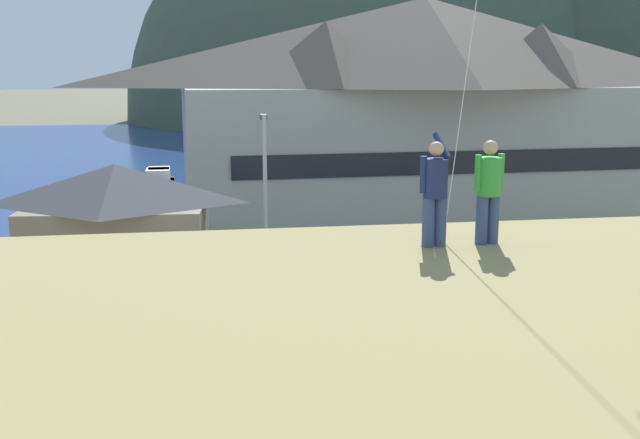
# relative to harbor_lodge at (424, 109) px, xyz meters

# --- Properties ---
(ground_plane) EXTENTS (600.00, 600.00, 0.00)m
(ground_plane) POSITION_rel_harbor_lodge_xyz_m (-6.19, -21.19, -6.50)
(ground_plane) COLOR #66604C
(parking_lot_pad) EXTENTS (40.00, 20.00, 0.10)m
(parking_lot_pad) POSITION_rel_harbor_lodge_xyz_m (-6.19, -16.19, -6.45)
(parking_lot_pad) COLOR gray
(parking_lot_pad) RESTS_ON ground
(bay_water) EXTENTS (360.00, 84.00, 0.03)m
(bay_water) POSITION_rel_harbor_lodge_xyz_m (-6.19, 38.81, -6.48)
(bay_water) COLOR navy
(bay_water) RESTS_ON ground
(far_hill_west_ridge) EXTENTS (80.51, 66.40, 80.69)m
(far_hill_west_ridge) POSITION_rel_harbor_lodge_xyz_m (16.72, 88.18, -6.50)
(far_hill_west_ridge) COLOR #42513D
(far_hill_west_ridge) RESTS_ON ground
(far_hill_east_peak) EXTENTS (82.38, 66.75, 69.72)m
(far_hill_east_peak) POSITION_rel_harbor_lodge_xyz_m (61.92, 90.36, -6.50)
(far_hill_east_peak) COLOR #3D4C38
(far_hill_east_peak) RESTS_ON ground
(harbor_lodge) EXTENTS (27.02, 12.13, 12.22)m
(harbor_lodge) POSITION_rel_harbor_lodge_xyz_m (0.00, 0.00, 0.00)
(harbor_lodge) COLOR #999E99
(harbor_lodge) RESTS_ON ground
(storage_shed_near_lot) EXTENTS (6.90, 4.96, 5.39)m
(storage_shed_near_lot) POSITION_rel_harbor_lodge_xyz_m (-14.70, -12.48, -3.71)
(storage_shed_near_lot) COLOR #756B5B
(storage_shed_near_lot) RESTS_ON ground
(storage_shed_waterside) EXTENTS (6.46, 6.07, 4.86)m
(storage_shed_waterside) POSITION_rel_harbor_lodge_xyz_m (-3.55, 1.10, -3.97)
(storage_shed_waterside) COLOR #338475
(storage_shed_waterside) RESTS_ON ground
(wharf_dock) EXTENTS (3.20, 12.81, 0.70)m
(wharf_dock) POSITION_rel_harbor_lodge_xyz_m (-11.22, 12.54, -6.15)
(wharf_dock) COLOR #70604C
(wharf_dock) RESTS_ON ground
(moored_boat_wharfside) EXTENTS (2.23, 6.60, 2.16)m
(moored_boat_wharfside) POSITION_rel_harbor_lodge_xyz_m (-14.60, 11.25, -5.77)
(moored_boat_wharfside) COLOR #23564C
(moored_boat_wharfside) RESTS_ON ground
(moored_boat_outer_mooring) EXTENTS (3.58, 8.65, 2.16)m
(moored_boat_outer_mooring) POSITION_rel_harbor_lodge_xyz_m (-7.49, 12.31, -5.77)
(moored_boat_outer_mooring) COLOR #A8A399
(moored_boat_outer_mooring) RESTS_ON ground
(moored_boat_inner_slip) EXTENTS (2.23, 6.35, 2.16)m
(moored_boat_inner_slip) POSITION_rel_harbor_lodge_xyz_m (-14.55, 11.78, -5.77)
(moored_boat_inner_slip) COLOR navy
(moored_boat_inner_slip) RESTS_ON ground
(parked_car_mid_row_center) EXTENTS (4.23, 2.12, 1.82)m
(parked_car_mid_row_center) POSITION_rel_harbor_lodge_xyz_m (-8.16, -20.06, -5.43)
(parked_car_mid_row_center) COLOR black
(parked_car_mid_row_center) RESTS_ON parking_lot_pad
(parked_car_front_row_silver) EXTENTS (4.21, 2.08, 1.82)m
(parked_car_front_row_silver) POSITION_rel_harbor_lodge_xyz_m (0.28, -14.70, -5.43)
(parked_car_front_row_silver) COLOR navy
(parked_car_front_row_silver) RESTS_ON parking_lot_pad
(parked_car_mid_row_far) EXTENTS (4.25, 2.14, 1.82)m
(parked_car_mid_row_far) POSITION_rel_harbor_lodge_xyz_m (-5.77, -15.39, -5.43)
(parked_car_mid_row_far) COLOR #9EA3A8
(parked_car_mid_row_far) RESTS_ON parking_lot_pad
(parked_car_back_row_right) EXTENTS (4.29, 2.23, 1.82)m
(parked_car_back_row_right) POSITION_rel_harbor_lodge_xyz_m (-2.31, -21.35, -5.43)
(parked_car_back_row_right) COLOR navy
(parked_car_back_row_right) RESTS_ON parking_lot_pad
(parked_car_mid_row_near) EXTENTS (4.31, 2.28, 1.82)m
(parked_car_mid_row_near) POSITION_rel_harbor_lodge_xyz_m (-13.79, -20.64, -5.43)
(parked_car_mid_row_near) COLOR silver
(parked_car_mid_row_near) RESTS_ON parking_lot_pad
(parking_light_pole) EXTENTS (0.24, 0.78, 6.81)m
(parking_light_pole) POSITION_rel_harbor_lodge_xyz_m (-9.37, -10.64, -2.46)
(parking_light_pole) COLOR #ADADB2
(parking_light_pole) RESTS_ON parking_lot_pad
(person_kite_flyer) EXTENTS (0.52, 0.68, 1.86)m
(person_kite_flyer) POSITION_rel_harbor_lodge_xyz_m (-7.96, -27.36, 0.20)
(person_kite_flyer) COLOR #384770
(person_kite_flyer) RESTS_ON grassy_hill_foreground
(person_companion) EXTENTS (0.54, 0.40, 1.74)m
(person_companion) POSITION_rel_harbor_lodge_xyz_m (-7.02, -27.31, 0.18)
(person_companion) COLOR #384770
(person_companion) RESTS_ON grassy_hill_foreground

